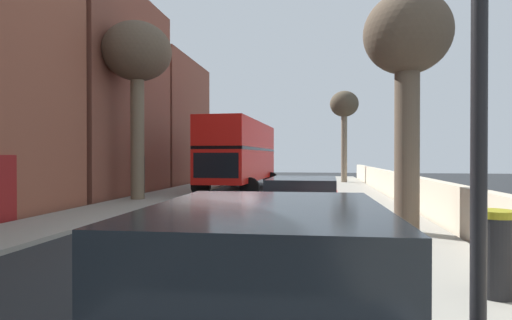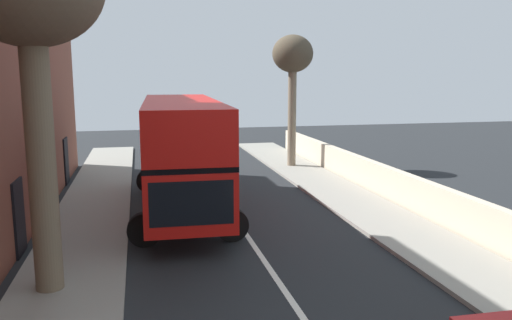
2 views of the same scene
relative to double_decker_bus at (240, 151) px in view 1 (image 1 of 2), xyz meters
name	(u,v)px [view 1 (image 1 of 2)]	position (x,y,z in m)	size (l,w,h in m)	color
ground_plane	(213,231)	(1.70, -12.95, -2.35)	(84.00, 84.00, 0.00)	black
road_centre_line	(213,231)	(1.70, -12.95, -2.35)	(0.16, 54.00, 0.01)	silver
sidewalk_left	(50,224)	(-3.20, -12.95, -2.29)	(2.60, 60.00, 0.12)	gray
sidewalk_right	(398,234)	(6.60, -12.95, -2.29)	(2.60, 60.00, 0.12)	gray
boundary_wall_right	(462,212)	(8.15, -12.95, -1.70)	(0.36, 54.00, 1.32)	beige
double_decker_bus	(240,151)	(0.00, 0.00, 0.00)	(3.82, 10.43, 4.06)	red
parked_car_red_right_0	(303,202)	(4.20, -13.46, -1.47)	(2.52, 4.45, 1.52)	#AD1919
parked_car_silver_right_2	(269,296)	(4.20, -20.80, -1.39)	(2.59, 4.25, 1.70)	#B7BABF
street_tree_left_0	(137,58)	(-3.56, -6.26, 4.17)	(3.10, 3.10, 8.03)	brown
street_tree_right_3	(344,108)	(6.49, 7.84, 3.33)	(2.14, 2.14, 6.88)	#7A6B56
street_tree_right_5	(407,50)	(6.80, -13.07, 2.41)	(2.19, 2.19, 6.09)	brown
litter_bin_right	(495,253)	(7.00, -17.86, -1.63)	(0.55, 0.55, 1.19)	black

